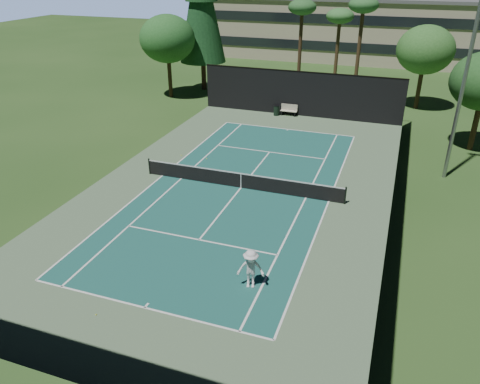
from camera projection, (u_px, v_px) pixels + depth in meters
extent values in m
plane|color=#284B1C|center=(241.00, 188.00, 29.14)|extent=(160.00, 160.00, 0.00)
cube|color=#557250|center=(241.00, 188.00, 29.14)|extent=(18.00, 32.00, 0.01)
cube|color=#1B574E|center=(241.00, 188.00, 29.14)|extent=(10.97, 23.77, 0.01)
cube|color=white|center=(145.00, 308.00, 19.11)|extent=(10.97, 0.10, 0.01)
cube|color=white|center=(288.00, 129.00, 39.16)|extent=(10.97, 0.10, 0.01)
cube|color=white|center=(199.00, 240.00, 23.74)|extent=(8.23, 0.10, 0.01)
cube|color=white|center=(270.00, 152.00, 34.53)|extent=(8.23, 0.10, 0.01)
cube|color=white|center=(162.00, 176.00, 30.77)|extent=(0.10, 23.77, 0.01)
cube|color=white|center=(329.00, 201.00, 27.50)|extent=(0.10, 23.77, 0.01)
cube|color=white|center=(181.00, 179.00, 30.36)|extent=(0.10, 23.77, 0.01)
cube|color=white|center=(306.00, 198.00, 27.91)|extent=(0.10, 23.77, 0.01)
cube|color=white|center=(241.00, 188.00, 29.14)|extent=(0.10, 12.80, 0.01)
cube|color=white|center=(147.00, 305.00, 19.23)|extent=(0.10, 0.30, 0.01)
cube|color=white|center=(287.00, 130.00, 39.04)|extent=(0.10, 0.30, 0.01)
cylinder|color=black|center=(149.00, 166.00, 30.81)|extent=(0.10, 0.10, 1.10)
cylinder|color=black|center=(345.00, 196.00, 26.99)|extent=(0.10, 0.10, 1.10)
cube|color=black|center=(241.00, 181.00, 28.92)|extent=(12.80, 0.02, 0.92)
cube|color=white|center=(241.00, 174.00, 28.70)|extent=(12.80, 0.04, 0.07)
cube|color=white|center=(241.00, 181.00, 28.92)|extent=(0.05, 0.03, 0.92)
cube|color=black|center=(300.00, 94.00, 41.75)|extent=(18.00, 0.04, 4.00)
cube|color=black|center=(73.00, 341.00, 14.75)|extent=(18.00, 0.04, 4.00)
cube|color=black|center=(396.00, 179.00, 25.57)|extent=(0.04, 32.00, 4.00)
cube|color=black|center=(113.00, 141.00, 30.93)|extent=(0.04, 32.00, 4.00)
cube|color=black|center=(302.00, 71.00, 40.86)|extent=(18.00, 0.06, 0.06)
imported|color=white|center=(251.00, 269.00, 19.97)|extent=(1.32, 0.94, 1.85)
sphere|color=#E7F637|center=(96.00, 315.00, 18.72)|extent=(0.06, 0.06, 0.06)
sphere|color=#D1EC35|center=(207.00, 159.00, 33.34)|extent=(0.08, 0.08, 0.08)
sphere|color=#D0E534|center=(253.00, 177.00, 30.51)|extent=(0.07, 0.07, 0.07)
sphere|color=yellow|center=(181.00, 155.00, 33.90)|extent=(0.07, 0.07, 0.07)
cube|color=beige|center=(289.00, 111.00, 42.41)|extent=(1.50, 0.45, 0.05)
cube|color=beige|center=(289.00, 107.00, 42.44)|extent=(1.50, 0.06, 0.55)
cube|color=black|center=(282.00, 113.00, 42.69)|extent=(0.06, 0.40, 0.42)
cube|color=black|center=(295.00, 114.00, 42.33)|extent=(0.06, 0.40, 0.42)
cylinder|color=black|center=(277.00, 111.00, 42.51)|extent=(0.52, 0.52, 0.90)
cylinder|color=black|center=(277.00, 106.00, 42.30)|extent=(0.56, 0.56, 0.05)
cylinder|color=#432A1D|center=(204.00, 73.00, 50.48)|extent=(0.50, 0.50, 3.60)
cone|color=#163C1C|center=(201.00, 1.00, 47.26)|extent=(4.80, 4.80, 12.00)
cylinder|color=#412C1C|center=(300.00, 52.00, 48.08)|extent=(0.36, 0.36, 8.55)
ellipsoid|color=#285928|center=(302.00, 7.00, 46.17)|extent=(2.80, 2.80, 1.54)
cylinder|color=#4A3620|center=(337.00, 55.00, 48.93)|extent=(0.36, 0.36, 7.65)
ellipsoid|color=#31692F|center=(340.00, 16.00, 47.22)|extent=(2.80, 2.80, 1.54)
cylinder|color=#46321E|center=(358.00, 54.00, 45.35)|extent=(0.36, 0.36, 9.00)
ellipsoid|color=#2A5E2B|center=(364.00, 5.00, 43.34)|extent=(2.80, 2.80, 1.54)
cylinder|color=#3E2D1A|center=(419.00, 90.00, 43.94)|extent=(0.40, 0.40, 3.52)
ellipsoid|color=#2F6427|center=(425.00, 50.00, 42.30)|extent=(5.12, 5.12, 4.35)
cylinder|color=#4F3522|center=(474.00, 128.00, 34.36)|extent=(0.40, 0.40, 3.30)
cylinder|color=#442F1D|center=(170.00, 79.00, 47.67)|extent=(0.40, 0.40, 3.74)
ellipsoid|color=#255F25|center=(167.00, 39.00, 45.92)|extent=(5.44, 5.44, 4.62)
cube|color=#B3A68B|center=(348.00, 28.00, 66.17)|extent=(40.00, 12.00, 8.00)
cube|color=black|center=(341.00, 47.00, 61.78)|extent=(38.00, 0.15, 1.20)
cube|color=black|center=(343.00, 20.00, 60.26)|extent=(38.00, 0.15, 1.20)
cylinder|color=gray|center=(463.00, 86.00, 27.95)|extent=(0.24, 0.24, 12.00)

